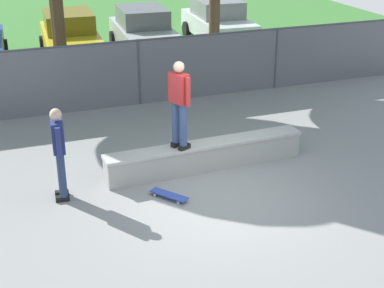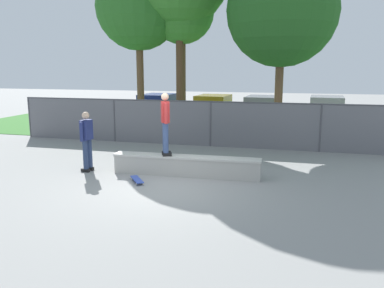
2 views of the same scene
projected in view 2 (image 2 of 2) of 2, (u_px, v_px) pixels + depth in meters
name	position (u px, v px, depth m)	size (l,w,h in m)	color
ground_plane	(165.00, 188.00, 10.32)	(80.00, 80.00, 0.00)	gray
grass_strip	(243.00, 116.00, 25.52)	(28.69, 20.00, 0.02)	#3D7A33
concrete_ledge	(186.00, 166.00, 11.43)	(4.36, 0.62, 0.59)	#A8A59E
skateboarder	(165.00, 121.00, 11.27)	(0.39, 0.56, 1.82)	black
skateboard	(137.00, 179.00, 10.83)	(0.64, 0.76, 0.09)	#334CB2
chainlink_fence	(211.00, 122.00, 15.55)	(16.76, 0.07, 1.82)	#4C4C51
tree_near_left	(139.00, 8.00, 17.24)	(3.77, 3.77, 7.61)	brown
tree_near_right	(182.00, 13.00, 17.24)	(2.86, 2.86, 6.97)	brown
tree_far	(282.00, 11.00, 14.95)	(4.27, 4.27, 7.38)	brown
car_blue	(157.00, 109.00, 21.66)	(2.20, 4.30, 1.66)	#233D9E
car_yellow	(213.00, 111.00, 20.88)	(2.20, 4.30, 1.66)	gold
car_silver	(262.00, 112.00, 20.14)	(2.20, 4.30, 1.66)	#B7BABF
car_white	(326.00, 113.00, 20.00)	(2.20, 4.30, 1.66)	silver
bystander	(87.00, 139.00, 11.79)	(0.30, 0.60, 1.82)	black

